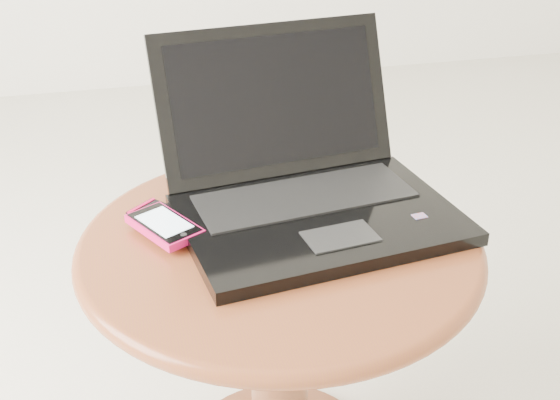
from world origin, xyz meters
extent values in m
cylinder|color=#5D2E17|center=(-0.05, -0.03, 0.23)|extent=(0.09, 0.09, 0.40)
cylinder|color=brown|center=(-0.05, -0.03, 0.44)|extent=(0.54, 0.54, 0.03)
torus|color=brown|center=(-0.05, -0.03, 0.44)|extent=(0.57, 0.57, 0.03)
cube|color=black|center=(0.01, -0.02, 0.46)|extent=(0.41, 0.31, 0.02)
cube|color=black|center=(0.00, 0.04, 0.47)|extent=(0.33, 0.16, 0.00)
cube|color=black|center=(0.02, -0.08, 0.47)|extent=(0.10, 0.07, 0.00)
cube|color=red|center=(0.14, -0.06, 0.47)|extent=(0.02, 0.02, 0.00)
cube|color=black|center=(-0.01, 0.16, 0.58)|extent=(0.38, 0.14, 0.22)
cube|color=black|center=(-0.01, 0.16, 0.58)|extent=(0.34, 0.11, 0.18)
cube|color=black|center=(-0.20, 0.05, 0.46)|extent=(0.11, 0.11, 0.01)
cube|color=#C1063C|center=(-0.23, 0.09, 0.46)|extent=(0.04, 0.04, 0.00)
cube|color=#D7135B|center=(-0.21, 0.01, 0.47)|extent=(0.11, 0.13, 0.01)
cube|color=black|center=(-0.21, 0.01, 0.47)|extent=(0.10, 0.12, 0.00)
cube|color=silver|center=(-0.21, 0.01, 0.47)|extent=(0.08, 0.09, 0.00)
cylinder|color=black|center=(-0.19, -0.03, 0.47)|extent=(0.01, 0.01, 0.00)
camera|label=1|loc=(-0.26, -0.85, 0.96)|focal=45.03mm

